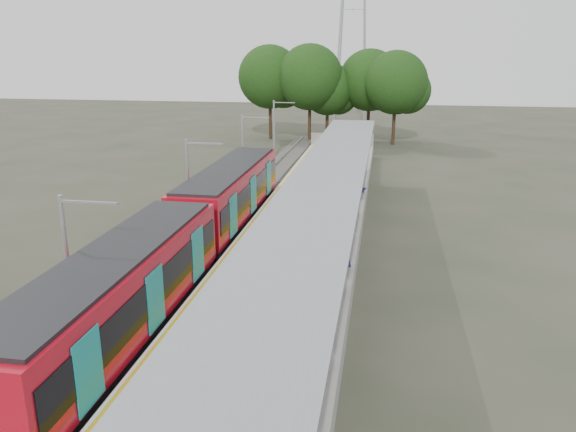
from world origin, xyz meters
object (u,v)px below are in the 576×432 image
(info_pillar_near, at_px, (271,301))
(info_pillar_far, at_px, (309,226))
(bench_far, at_px, (360,189))
(bench_near, at_px, (333,280))
(train, at_px, (188,232))
(bench_mid, at_px, (342,257))
(litter_bin, at_px, (319,260))

(info_pillar_near, xyz_separation_m, info_pillar_far, (0.15, 8.49, -0.03))
(bench_far, distance_m, info_pillar_far, 9.45)
(info_pillar_far, bearing_deg, bench_near, -93.65)
(info_pillar_far, bearing_deg, train, -174.44)
(bench_far, relative_size, info_pillar_near, 0.74)
(bench_mid, bearing_deg, bench_near, -100.88)
(bench_near, height_order, info_pillar_near, info_pillar_near)
(bench_near, distance_m, info_pillar_near, 3.48)
(bench_near, bearing_deg, bench_mid, 95.26)
(train, distance_m, info_pillar_far, 5.71)
(info_pillar_near, bearing_deg, litter_bin, 90.02)
(bench_far, bearing_deg, info_pillar_far, -93.67)
(train, height_order, info_pillar_near, train)
(bench_near, bearing_deg, info_pillar_near, -112.60)
(bench_near, bearing_deg, train, 165.17)
(train, bearing_deg, bench_mid, -5.94)
(litter_bin, bearing_deg, bench_mid, 11.51)
(train, bearing_deg, litter_bin, -8.72)
(bench_near, distance_m, litter_bin, 2.27)
(train, relative_size, info_pillar_far, 14.73)
(bench_mid, distance_m, litter_bin, 0.99)
(info_pillar_far, relative_size, litter_bin, 1.99)
(litter_bin, bearing_deg, train, 171.28)
(bench_near, relative_size, bench_far, 0.97)
(bench_far, distance_m, info_pillar_near, 17.85)
(bench_far, distance_m, litter_bin, 12.71)
(bench_near, relative_size, info_pillar_far, 0.74)
(bench_mid, xyz_separation_m, litter_bin, (-0.96, -0.20, -0.08))
(train, height_order, bench_near, train)
(train, xyz_separation_m, info_pillar_near, (4.97, -5.99, -0.21))
(info_pillar_far, height_order, litter_bin, info_pillar_far)
(info_pillar_near, xyz_separation_m, litter_bin, (1.03, 5.07, -0.37))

